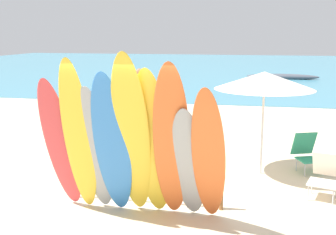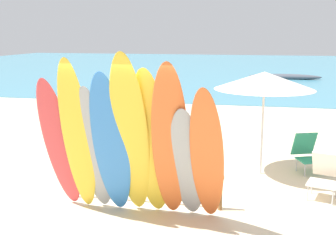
{
  "view_description": "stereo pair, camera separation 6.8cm",
  "coord_description": "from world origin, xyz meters",
  "px_view_note": "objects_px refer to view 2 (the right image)",
  "views": [
    {
      "loc": [
        1.8,
        -6.69,
        2.93
      ],
      "look_at": [
        0.0,
        2.16,
        1.1
      ],
      "focal_mm": 44.95,
      "sensor_mm": 36.0,
      "label": 1
    },
    {
      "loc": [
        1.87,
        -6.67,
        2.93
      ],
      "look_at": [
        0.0,
        2.16,
        1.1
      ],
      "focal_mm": 44.95,
      "sensor_mm": 36.0,
      "label": 2
    }
  ],
  "objects_px": {
    "surfboard_orange_6": "(170,144)",
    "beach_chair_blue": "(307,152)",
    "surfboard_grey_2": "(95,150)",
    "surfboard_yellow_1": "(78,138)",
    "beach_chair_red": "(325,174)",
    "surfboard_blue_3": "(111,146)",
    "distant_boat": "(285,77)",
    "beachgoer_near_rack": "(141,89)",
    "surfboard_red_0": "(59,145)",
    "surfboard_yellow_4": "(131,138)",
    "beach_umbrella": "(264,81)",
    "surfboard_grey_7": "(187,165)",
    "surfboard_rack": "(142,177)",
    "surfboard_orange_8": "(207,158)",
    "surfboard_yellow_5": "(151,145)",
    "beachgoer_photographing": "(121,107)"
  },
  "relations": [
    {
      "from": "surfboard_orange_6",
      "to": "beach_chair_blue",
      "type": "height_order",
      "value": "surfboard_orange_6"
    },
    {
      "from": "surfboard_orange_6",
      "to": "surfboard_grey_2",
      "type": "bearing_deg",
      "value": 170.39
    },
    {
      "from": "surfboard_grey_2",
      "to": "beach_chair_blue",
      "type": "relative_size",
      "value": 2.77
    },
    {
      "from": "surfboard_yellow_1",
      "to": "beach_chair_red",
      "type": "bearing_deg",
      "value": 17.46
    },
    {
      "from": "surfboard_blue_3",
      "to": "distant_boat",
      "type": "height_order",
      "value": "surfboard_blue_3"
    },
    {
      "from": "surfboard_grey_2",
      "to": "beachgoer_near_rack",
      "type": "distance_m",
      "value": 8.43
    },
    {
      "from": "surfboard_red_0",
      "to": "surfboard_yellow_4",
      "type": "height_order",
      "value": "surfboard_yellow_4"
    },
    {
      "from": "surfboard_orange_6",
      "to": "beach_umbrella",
      "type": "xyz_separation_m",
      "value": [
        1.39,
        2.73,
        0.69
      ]
    },
    {
      "from": "surfboard_red_0",
      "to": "surfboard_grey_7",
      "type": "height_order",
      "value": "surfboard_red_0"
    },
    {
      "from": "surfboard_rack",
      "to": "distant_boat",
      "type": "distance_m",
      "value": 21.44
    },
    {
      "from": "surfboard_orange_8",
      "to": "surfboard_rack",
      "type": "bearing_deg",
      "value": 151.51
    },
    {
      "from": "surfboard_grey_2",
      "to": "surfboard_yellow_5",
      "type": "distance_m",
      "value": 0.94
    },
    {
      "from": "surfboard_orange_8",
      "to": "surfboard_blue_3",
      "type": "bearing_deg",
      "value": -179.12
    },
    {
      "from": "beach_umbrella",
      "to": "distant_boat",
      "type": "xyz_separation_m",
      "value": [
        1.61,
        19.09,
        -1.81
      ]
    },
    {
      "from": "surfboard_yellow_4",
      "to": "beach_chair_red",
      "type": "relative_size",
      "value": 3.42
    },
    {
      "from": "surfboard_yellow_1",
      "to": "surfboard_yellow_4",
      "type": "height_order",
      "value": "surfboard_yellow_4"
    },
    {
      "from": "surfboard_red_0",
      "to": "beach_chair_red",
      "type": "relative_size",
      "value": 2.88
    },
    {
      "from": "surfboard_yellow_5",
      "to": "surfboard_rack",
      "type": "bearing_deg",
      "value": 119.32
    },
    {
      "from": "surfboard_orange_6",
      "to": "beachgoer_photographing",
      "type": "height_order",
      "value": "surfboard_orange_6"
    },
    {
      "from": "beachgoer_near_rack",
      "to": "surfboard_grey_7",
      "type": "bearing_deg",
      "value": 153.51
    },
    {
      "from": "beachgoer_photographing",
      "to": "surfboard_red_0",
      "type": "bearing_deg",
      "value": -4.62
    },
    {
      "from": "surfboard_yellow_1",
      "to": "beach_chair_blue",
      "type": "xyz_separation_m",
      "value": [
        3.83,
        3.13,
        -0.87
      ]
    },
    {
      "from": "surfboard_blue_3",
      "to": "beach_chair_blue",
      "type": "bearing_deg",
      "value": 42.27
    },
    {
      "from": "surfboard_grey_7",
      "to": "distant_boat",
      "type": "relative_size",
      "value": 0.45
    },
    {
      "from": "surfboard_grey_2",
      "to": "beachgoer_photographing",
      "type": "relative_size",
      "value": 1.34
    },
    {
      "from": "surfboard_red_0",
      "to": "beachgoer_near_rack",
      "type": "xyz_separation_m",
      "value": [
        -0.94,
        8.28,
        -0.17
      ]
    },
    {
      "from": "surfboard_yellow_4",
      "to": "beachgoer_photographing",
      "type": "distance_m",
      "value": 4.84
    },
    {
      "from": "surfboard_yellow_4",
      "to": "beach_chair_red",
      "type": "distance_m",
      "value": 3.68
    },
    {
      "from": "surfboard_grey_2",
      "to": "distant_boat",
      "type": "relative_size",
      "value": 0.51
    },
    {
      "from": "surfboard_red_0",
      "to": "surfboard_yellow_1",
      "type": "height_order",
      "value": "surfboard_yellow_1"
    },
    {
      "from": "surfboard_orange_6",
      "to": "surfboard_yellow_4",
      "type": "bearing_deg",
      "value": 174.99
    },
    {
      "from": "surfboard_orange_8",
      "to": "surfboard_grey_7",
      "type": "bearing_deg",
      "value": 160.6
    },
    {
      "from": "beach_chair_red",
      "to": "beach_chair_blue",
      "type": "distance_m",
      "value": 1.43
    },
    {
      "from": "surfboard_grey_2",
      "to": "surfboard_yellow_1",
      "type": "bearing_deg",
      "value": -157.82
    },
    {
      "from": "beach_umbrella",
      "to": "distant_boat",
      "type": "height_order",
      "value": "beach_umbrella"
    },
    {
      "from": "surfboard_blue_3",
      "to": "surfboard_yellow_5",
      "type": "bearing_deg",
      "value": 5.75
    },
    {
      "from": "surfboard_rack",
      "to": "surfboard_orange_6",
      "type": "relative_size",
      "value": 1.04
    },
    {
      "from": "beach_chair_red",
      "to": "surfboard_yellow_1",
      "type": "bearing_deg",
      "value": -139.62
    },
    {
      "from": "beach_umbrella",
      "to": "distant_boat",
      "type": "distance_m",
      "value": 19.24
    },
    {
      "from": "surfboard_red_0",
      "to": "surfboard_orange_8",
      "type": "xyz_separation_m",
      "value": [
        2.41,
        -0.12,
        -0.03
      ]
    },
    {
      "from": "surfboard_yellow_1",
      "to": "beach_chair_red",
      "type": "height_order",
      "value": "surfboard_yellow_1"
    },
    {
      "from": "surfboard_rack",
      "to": "beachgoer_photographing",
      "type": "xyz_separation_m",
      "value": [
        -1.64,
        3.84,
        0.51
      ]
    },
    {
      "from": "surfboard_red_0",
      "to": "surfboard_yellow_1",
      "type": "bearing_deg",
      "value": -12.88
    },
    {
      "from": "surfboard_yellow_1",
      "to": "beach_umbrella",
      "type": "relative_size",
      "value": 1.27
    },
    {
      "from": "beach_chair_red",
      "to": "distant_boat",
      "type": "bearing_deg",
      "value": 105.74
    },
    {
      "from": "surfboard_rack",
      "to": "distant_boat",
      "type": "xyz_separation_m",
      "value": [
        3.63,
        21.13,
        -0.31
      ]
    },
    {
      "from": "surfboard_red_0",
      "to": "surfboard_yellow_1",
      "type": "relative_size",
      "value": 0.88
    },
    {
      "from": "beachgoer_photographing",
      "to": "beach_umbrella",
      "type": "relative_size",
      "value": 0.8
    },
    {
      "from": "surfboard_yellow_4",
      "to": "surfboard_orange_8",
      "type": "relative_size",
      "value": 1.19
    },
    {
      "from": "beach_umbrella",
      "to": "surfboard_yellow_1",
      "type": "bearing_deg",
      "value": -136.23
    }
  ]
}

